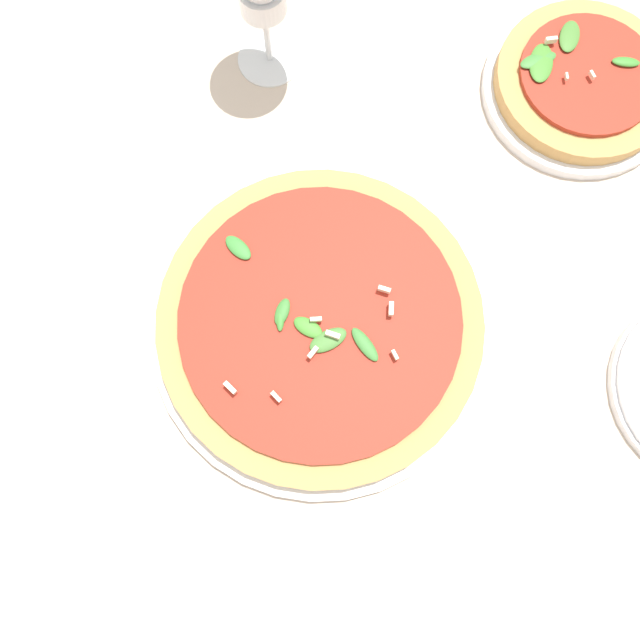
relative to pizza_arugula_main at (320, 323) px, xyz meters
The scene contains 3 objects.
ground_plane 0.04m from the pizza_arugula_main, 37.24° to the left, with size 6.00×6.00×0.00m, color beige.
pizza_arugula_main is the anchor object (origin of this frame).
pizza_personal_side 0.38m from the pizza_arugula_main, behind, with size 0.21×0.21×0.05m.
Camera 1 is at (0.07, 0.08, 0.60)m, focal length 35.00 mm.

